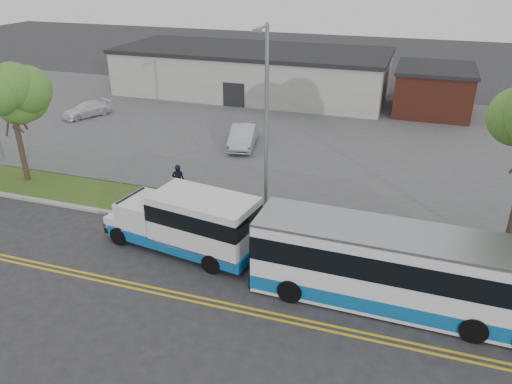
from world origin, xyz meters
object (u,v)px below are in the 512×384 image
(transit_bus, at_px, (402,270))
(parked_car_b, at_px, (86,109))
(tree_west, at_px, (10,96))
(streetlight_near, at_px, (266,123))
(shuttle_bus, at_px, (190,221))
(parked_car_a, at_px, (243,136))
(pedestrian, at_px, (178,181))

(transit_bus, bearing_deg, parked_car_b, 148.05)
(tree_west, distance_m, transit_bus, 22.61)
(transit_bus, height_order, parked_car_b, transit_bus)
(streetlight_near, distance_m, shuttle_bus, 5.62)
(parked_car_a, bearing_deg, transit_bus, -63.27)
(shuttle_bus, bearing_deg, streetlight_near, 64.10)
(streetlight_near, distance_m, parked_car_b, 23.69)
(parked_car_a, xyz_separation_m, parked_car_b, (-14.74, 2.61, -0.18))
(streetlight_near, xyz_separation_m, parked_car_b, (-19.51, 12.65, -4.55))
(parked_car_b, bearing_deg, parked_car_a, 16.43)
(shuttle_bus, height_order, parked_car_b, shuttle_bus)
(parked_car_b, bearing_deg, tree_west, -43.19)
(pedestrian, xyz_separation_m, parked_car_b, (-14.13, 11.37, -0.36))
(transit_bus, bearing_deg, parked_car_a, 129.59)
(pedestrian, bearing_deg, parked_car_a, -111.62)
(shuttle_bus, bearing_deg, parked_car_b, 145.55)
(parked_car_a, bearing_deg, shuttle_bus, -91.65)
(shuttle_bus, distance_m, transit_bus, 9.22)
(tree_west, relative_size, transit_bus, 0.61)
(shuttle_bus, height_order, transit_bus, transit_bus)
(tree_west, bearing_deg, pedestrian, 4.75)
(tree_west, height_order, streetlight_near, streetlight_near)
(streetlight_near, height_order, shuttle_bus, streetlight_near)
(tree_west, bearing_deg, parked_car_b, 110.32)
(tree_west, distance_m, shuttle_bus, 13.69)
(tree_west, bearing_deg, shuttle_bus, -17.31)
(streetlight_near, bearing_deg, parked_car_a, 115.43)
(streetlight_near, bearing_deg, tree_west, 178.20)
(shuttle_bus, relative_size, pedestrian, 4.04)
(pedestrian, relative_size, parked_car_a, 0.41)
(tree_west, height_order, transit_bus, tree_west)
(transit_bus, relative_size, parked_car_b, 2.81)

